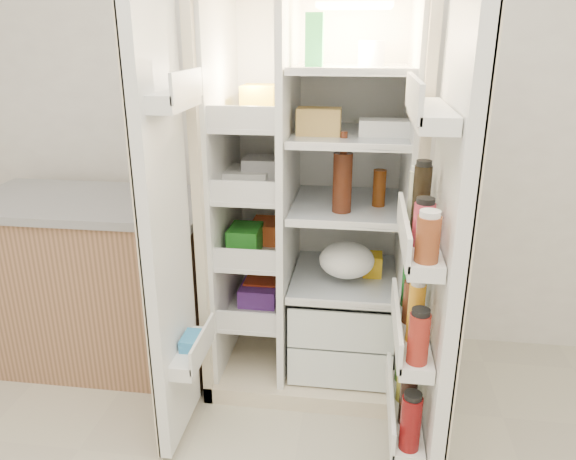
# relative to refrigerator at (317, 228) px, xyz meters

# --- Properties ---
(wall_back) EXTENTS (4.00, 0.02, 2.70)m
(wall_back) POSITION_rel_refrigerator_xyz_m (-0.02, 0.35, 0.61)
(wall_back) COLOR white
(wall_back) RESTS_ON floor
(refrigerator) EXTENTS (0.92, 0.70, 1.80)m
(refrigerator) POSITION_rel_refrigerator_xyz_m (0.00, 0.00, 0.00)
(refrigerator) COLOR beige
(refrigerator) RESTS_ON floor
(freezer_door) EXTENTS (0.15, 0.40, 1.72)m
(freezer_door) POSITION_rel_refrigerator_xyz_m (-0.52, -0.60, 0.15)
(freezer_door) COLOR white
(freezer_door) RESTS_ON floor
(fridge_door) EXTENTS (0.17, 0.58, 1.72)m
(fridge_door) POSITION_rel_refrigerator_xyz_m (0.47, -0.69, 0.12)
(fridge_door) COLOR white
(fridge_door) RESTS_ON floor
(kitchen_counter) EXTENTS (1.19, 0.63, 0.87)m
(kitchen_counter) POSITION_rel_refrigerator_xyz_m (-1.09, -0.07, -0.31)
(kitchen_counter) COLOR #A27151
(kitchen_counter) RESTS_ON floor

